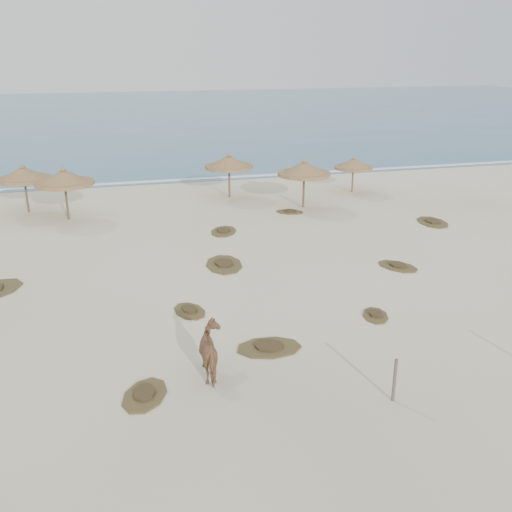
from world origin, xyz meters
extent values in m
plane|color=beige|center=(0.00, 0.00, 0.00)|extent=(160.00, 160.00, 0.00)
cube|color=#2A6080|center=(0.00, 75.00, 0.00)|extent=(200.00, 100.00, 0.01)
cube|color=white|center=(0.00, 26.00, 0.00)|extent=(70.00, 0.60, 0.01)
cylinder|color=brown|center=(-6.25, 16.95, 1.19)|extent=(0.14, 0.14, 2.38)
cylinder|color=olive|center=(-6.25, 16.95, 2.17)|extent=(4.07, 4.07, 0.20)
cone|color=olive|center=(-6.25, 16.95, 2.55)|extent=(3.94, 3.94, 0.85)
cone|color=olive|center=(-6.25, 16.95, 3.05)|extent=(0.41, 0.41, 0.25)
cylinder|color=brown|center=(-8.70, 19.29, 1.13)|extent=(0.13, 0.13, 2.26)
cylinder|color=olive|center=(-8.70, 19.29, 2.06)|extent=(3.68, 3.68, 0.19)
cone|color=olive|center=(-8.70, 19.29, 2.42)|extent=(3.56, 3.56, 0.81)
cone|color=olive|center=(-8.70, 19.29, 2.90)|extent=(0.39, 0.39, 0.24)
cylinder|color=brown|center=(4.08, 19.76, 1.14)|extent=(0.13, 0.13, 2.28)
cylinder|color=olive|center=(4.08, 19.76, 2.08)|extent=(4.15, 4.15, 0.20)
cone|color=olive|center=(4.08, 19.76, 2.44)|extent=(4.01, 4.01, 0.81)
cone|color=olive|center=(4.08, 19.76, 2.93)|extent=(0.39, 0.39, 0.24)
cylinder|color=brown|center=(8.08, 16.06, 1.17)|extent=(0.13, 0.13, 2.33)
cylinder|color=olive|center=(8.08, 16.06, 2.13)|extent=(3.37, 3.37, 0.20)
cone|color=olive|center=(8.08, 16.06, 2.50)|extent=(3.26, 3.26, 0.83)
cone|color=olive|center=(8.08, 16.06, 3.00)|extent=(0.40, 0.40, 0.24)
cylinder|color=brown|center=(12.75, 19.07, 0.95)|extent=(0.11, 0.11, 1.90)
cylinder|color=olive|center=(12.75, 19.07, 1.73)|extent=(2.94, 2.94, 0.16)
cone|color=olive|center=(12.75, 19.07, 2.03)|extent=(2.84, 2.84, 0.68)
cone|color=olive|center=(12.75, 19.07, 2.44)|extent=(0.33, 0.33, 0.20)
imported|color=#926342|center=(-1.14, -2.02, 0.78)|extent=(0.87, 1.86, 1.56)
cylinder|color=brown|center=(3.55, -4.70, 0.67)|extent=(0.12, 0.12, 1.34)
camera|label=1|loc=(-3.79, -17.16, 9.47)|focal=40.00mm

